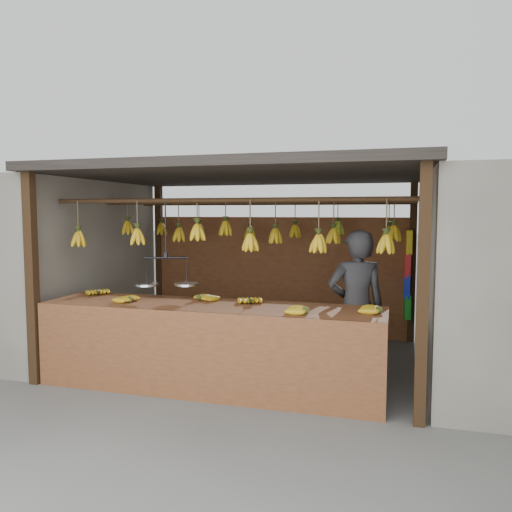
% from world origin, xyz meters
% --- Properties ---
extents(ground, '(80.00, 80.00, 0.00)m').
position_xyz_m(ground, '(0.00, 0.00, 0.00)').
color(ground, '#5B5B57').
extents(stall, '(4.30, 3.30, 2.40)m').
position_xyz_m(stall, '(0.00, 0.33, 1.97)').
color(stall, black).
rests_on(stall, ground).
extents(neighbor_left, '(3.00, 3.00, 2.30)m').
position_xyz_m(neighbor_left, '(-3.60, 0.00, 1.15)').
color(neighbor_left, slate).
rests_on(neighbor_left, ground).
extents(counter, '(3.68, 0.83, 0.96)m').
position_xyz_m(counter, '(-0.10, -1.23, 0.71)').
color(counter, brown).
rests_on(counter, ground).
extents(hanging_bananas, '(3.64, 2.25, 0.39)m').
position_xyz_m(hanging_bananas, '(0.00, -0.01, 1.61)').
color(hanging_bananas, '#BE9314').
rests_on(hanging_bananas, ground).
extents(balance_scale, '(0.67, 0.39, 0.94)m').
position_xyz_m(balance_scale, '(-0.66, -1.00, 1.13)').
color(balance_scale, black).
rests_on(balance_scale, ground).
extents(vendor, '(0.71, 0.56, 1.69)m').
position_xyz_m(vendor, '(1.37, -0.60, 0.84)').
color(vendor, '#262628').
rests_on(vendor, ground).
extents(bag_bundles, '(0.08, 0.26, 1.26)m').
position_xyz_m(bag_bundles, '(1.94, 1.35, 0.99)').
color(bag_bundles, yellow).
rests_on(bag_bundles, ground).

